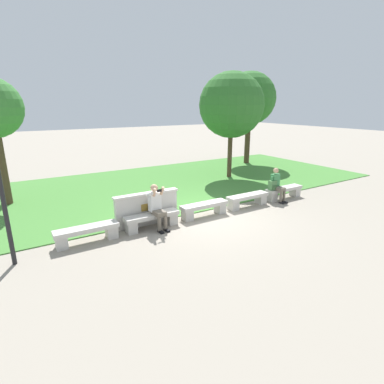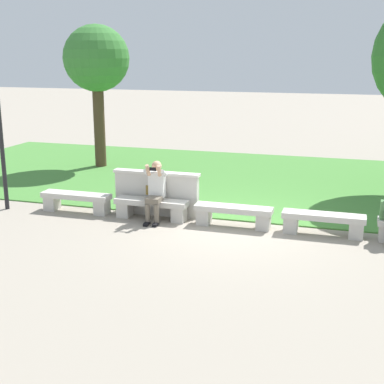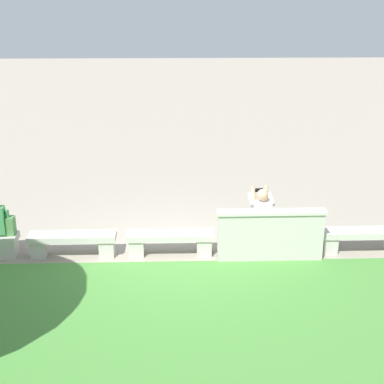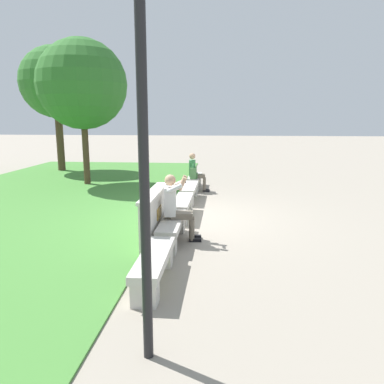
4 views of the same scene
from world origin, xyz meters
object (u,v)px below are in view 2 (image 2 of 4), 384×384
bench_far (323,221)px  tree_right_background (97,61)px  bench_near (151,206)px  bench_main (76,200)px  bench_mid (233,213)px  person_photographer (156,188)px

bench_far → tree_right_background: (-7.36, 4.82, 3.07)m
bench_near → bench_far: size_ratio=1.00×
bench_near → tree_right_background: (-3.62, 4.82, 3.07)m
bench_far → tree_right_background: tree_right_background is taller
bench_near → bench_main: bearing=180.0°
bench_main → bench_near: 1.87m
bench_mid → bench_near: bearing=180.0°
bench_mid → bench_main: bearing=180.0°
bench_main → person_photographer: size_ratio=1.25×
bench_near → person_photographer: 0.47m
bench_mid → person_photographer: 1.79m
tree_right_background → person_photographer: bearing=-52.5°
bench_near → bench_mid: bearing=0.0°
bench_main → bench_mid: same height
bench_main → bench_mid: (3.73, 0.00, 0.00)m
bench_main → bench_near: (1.87, 0.00, 0.00)m
bench_main → tree_right_background: 5.98m
person_photographer → bench_near: bearing=150.2°
bench_far → person_photographer: 3.63m
bench_near → person_photographer: person_photographer is taller
bench_far → person_photographer: person_photographer is taller
bench_main → person_photographer: 2.05m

